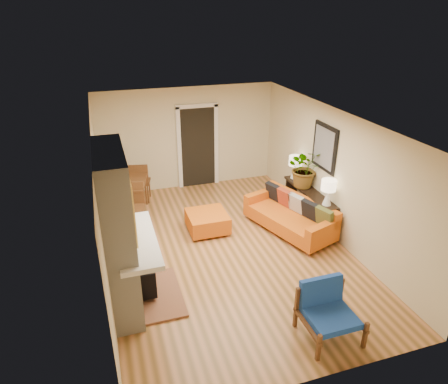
{
  "coord_description": "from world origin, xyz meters",
  "views": [
    {
      "loc": [
        -2.09,
        -6.36,
        4.37
      ],
      "look_at": [
        0.0,
        0.2,
        1.15
      ],
      "focal_mm": 32.0,
      "sensor_mm": 36.0,
      "label": 1
    }
  ],
  "objects_px": {
    "dining_table": "(133,187)",
    "lamp_near": "(328,189)",
    "houseplant": "(305,168)",
    "sofa": "(292,215)",
    "blue_chair": "(327,308)",
    "lamp_far": "(295,164)",
    "console_table": "(309,197)",
    "ottoman": "(207,221)"
  },
  "relations": [
    {
      "from": "dining_table",
      "to": "console_table",
      "type": "bearing_deg",
      "value": -22.28
    },
    {
      "from": "lamp_near",
      "to": "lamp_far",
      "type": "height_order",
      "value": "same"
    },
    {
      "from": "houseplant",
      "to": "console_table",
      "type": "bearing_deg",
      "value": -87.85
    },
    {
      "from": "dining_table",
      "to": "lamp_near",
      "type": "xyz_separation_m",
      "value": [
        3.64,
        -2.17,
        0.4
      ]
    },
    {
      "from": "lamp_far",
      "to": "houseplant",
      "type": "bearing_deg",
      "value": -91.17
    },
    {
      "from": "ottoman",
      "to": "sofa",
      "type": "bearing_deg",
      "value": -15.92
    },
    {
      "from": "dining_table",
      "to": "lamp_near",
      "type": "relative_size",
      "value": 3.58
    },
    {
      "from": "ottoman",
      "to": "lamp_near",
      "type": "bearing_deg",
      "value": -22.2
    },
    {
      "from": "dining_table",
      "to": "console_table",
      "type": "height_order",
      "value": "dining_table"
    },
    {
      "from": "dining_table",
      "to": "blue_chair",
      "type": "bearing_deg",
      "value": -63.85
    },
    {
      "from": "dining_table",
      "to": "houseplant",
      "type": "bearing_deg",
      "value": -18.66
    },
    {
      "from": "houseplant",
      "to": "sofa",
      "type": "bearing_deg",
      "value": -135.1
    },
    {
      "from": "ottoman",
      "to": "blue_chair",
      "type": "height_order",
      "value": "blue_chair"
    },
    {
      "from": "ottoman",
      "to": "lamp_far",
      "type": "relative_size",
      "value": 1.53
    },
    {
      "from": "sofa",
      "to": "console_table",
      "type": "bearing_deg",
      "value": 25.54
    },
    {
      "from": "dining_table",
      "to": "lamp_far",
      "type": "distance_m",
      "value": 3.74
    },
    {
      "from": "blue_chair",
      "to": "console_table",
      "type": "relative_size",
      "value": 0.44
    },
    {
      "from": "ottoman",
      "to": "lamp_far",
      "type": "height_order",
      "value": "lamp_far"
    },
    {
      "from": "houseplant",
      "to": "ottoman",
      "type": "bearing_deg",
      "value": -179.26
    },
    {
      "from": "ottoman",
      "to": "houseplant",
      "type": "relative_size",
      "value": 0.93
    },
    {
      "from": "lamp_far",
      "to": "console_table",
      "type": "bearing_deg",
      "value": -90.0
    },
    {
      "from": "blue_chair",
      "to": "lamp_near",
      "type": "xyz_separation_m",
      "value": [
        1.39,
        2.41,
        0.62
      ]
    },
    {
      "from": "sofa",
      "to": "houseplant",
      "type": "bearing_deg",
      "value": 44.9
    },
    {
      "from": "dining_table",
      "to": "console_table",
      "type": "xyz_separation_m",
      "value": [
        3.64,
        -1.49,
        -0.09
      ]
    },
    {
      "from": "sofa",
      "to": "lamp_far",
      "type": "distance_m",
      "value": 1.35
    },
    {
      "from": "console_table",
      "to": "lamp_far",
      "type": "xyz_separation_m",
      "value": [
        0.0,
        0.76,
        0.49
      ]
    },
    {
      "from": "blue_chair",
      "to": "houseplant",
      "type": "distance_m",
      "value": 3.7
    },
    {
      "from": "dining_table",
      "to": "ottoman",
      "type": "bearing_deg",
      "value": -42.12
    },
    {
      "from": "lamp_near",
      "to": "houseplant",
      "type": "xyz_separation_m",
      "value": [
        -0.01,
        0.95,
        0.11
      ]
    },
    {
      "from": "dining_table",
      "to": "houseplant",
      "type": "distance_m",
      "value": 3.86
    },
    {
      "from": "blue_chair",
      "to": "lamp_near",
      "type": "bearing_deg",
      "value": 59.95
    },
    {
      "from": "sofa",
      "to": "dining_table",
      "type": "relative_size",
      "value": 1.13
    },
    {
      "from": "sofa",
      "to": "lamp_near",
      "type": "height_order",
      "value": "lamp_near"
    },
    {
      "from": "ottoman",
      "to": "houseplant",
      "type": "height_order",
      "value": "houseplant"
    },
    {
      "from": "dining_table",
      "to": "houseplant",
      "type": "relative_size",
      "value": 2.18
    },
    {
      "from": "blue_chair",
      "to": "ottoman",
      "type": "bearing_deg",
      "value": 104.51
    },
    {
      "from": "dining_table",
      "to": "lamp_near",
      "type": "distance_m",
      "value": 4.26
    },
    {
      "from": "sofa",
      "to": "lamp_far",
      "type": "bearing_deg",
      "value": 62.27
    },
    {
      "from": "console_table",
      "to": "lamp_far",
      "type": "distance_m",
      "value": 0.9
    },
    {
      "from": "lamp_near",
      "to": "houseplant",
      "type": "height_order",
      "value": "houseplant"
    },
    {
      "from": "blue_chair",
      "to": "lamp_far",
      "type": "xyz_separation_m",
      "value": [
        1.39,
        3.85,
        0.62
      ]
    },
    {
      "from": "blue_chair",
      "to": "dining_table",
      "type": "height_order",
      "value": "dining_table"
    }
  ]
}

